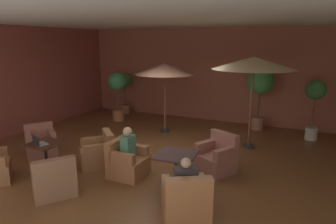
{
  "coord_description": "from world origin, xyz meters",
  "views": [
    {
      "loc": [
        3.22,
        -6.47,
        2.87
      ],
      "look_at": [
        0.0,
        0.42,
        1.09
      ],
      "focal_mm": 31.51,
      "sensor_mm": 36.0,
      "label": 1
    }
  ],
  "objects_px": {
    "potted_tree_mid_right": "(117,89)",
    "armchair_front_left_north": "(41,144)",
    "cafe_table_front_left": "(45,150)",
    "patio_umbrella_center_beige": "(254,64)",
    "armchair_front_left_south": "(54,180)",
    "patron_by_window": "(186,179)",
    "armchair_front_right_east": "(217,158)",
    "patio_umbrella_tall_red": "(165,69)",
    "open_laptop": "(39,142)",
    "cafe_table_front_right": "(176,161)",
    "potted_tree_left_corner": "(315,99)",
    "iced_drink_cup": "(37,141)",
    "patron_blue_shirt": "(128,144)",
    "potted_tree_right_corner": "(260,85)",
    "armchair_front_right_north": "(186,202)",
    "armchair_front_right_south": "(127,163)",
    "potted_tree_mid_left": "(125,86)",
    "armchair_front_left_west": "(98,153)"
  },
  "relations": [
    {
      "from": "potted_tree_mid_right",
      "to": "armchair_front_left_north",
      "type": "bearing_deg",
      "value": -86.23
    },
    {
      "from": "cafe_table_front_left",
      "to": "patio_umbrella_center_beige",
      "type": "height_order",
      "value": "patio_umbrella_center_beige"
    },
    {
      "from": "armchair_front_left_south",
      "to": "patron_by_window",
      "type": "height_order",
      "value": "patron_by_window"
    },
    {
      "from": "armchair_front_right_east",
      "to": "patio_umbrella_center_beige",
      "type": "relative_size",
      "value": 0.39
    },
    {
      "from": "patio_umbrella_tall_red",
      "to": "open_laptop",
      "type": "relative_size",
      "value": 6.2
    },
    {
      "from": "cafe_table_front_right",
      "to": "potted_tree_left_corner",
      "type": "height_order",
      "value": "potted_tree_left_corner"
    },
    {
      "from": "patio_umbrella_center_beige",
      "to": "iced_drink_cup",
      "type": "bearing_deg",
      "value": -137.22
    },
    {
      "from": "armchair_front_right_east",
      "to": "patron_by_window",
      "type": "distance_m",
      "value": 2.05
    },
    {
      "from": "armchair_front_left_south",
      "to": "patron_blue_shirt",
      "type": "distance_m",
      "value": 1.62
    },
    {
      "from": "potted_tree_right_corner",
      "to": "open_laptop",
      "type": "distance_m",
      "value": 6.89
    },
    {
      "from": "potted_tree_mid_right",
      "to": "patron_blue_shirt",
      "type": "xyz_separation_m",
      "value": [
        2.96,
        -3.93,
        -0.46
      ]
    },
    {
      "from": "armchair_front_left_north",
      "to": "open_laptop",
      "type": "xyz_separation_m",
      "value": [
        0.88,
        -0.81,
        0.43
      ]
    },
    {
      "from": "armchair_front_right_north",
      "to": "armchair_front_right_south",
      "type": "distance_m",
      "value": 2.05
    },
    {
      "from": "patio_umbrella_tall_red",
      "to": "iced_drink_cup",
      "type": "xyz_separation_m",
      "value": [
        -1.21,
        -4.05,
        -1.31
      ]
    },
    {
      "from": "cafe_table_front_left",
      "to": "potted_tree_mid_left",
      "type": "relative_size",
      "value": 0.42
    },
    {
      "from": "potted_tree_right_corner",
      "to": "armchair_front_right_north",
      "type": "bearing_deg",
      "value": -92.52
    },
    {
      "from": "cafe_table_front_left",
      "to": "armchair_front_right_east",
      "type": "xyz_separation_m",
      "value": [
        3.47,
        1.67,
        -0.22
      ]
    },
    {
      "from": "armchair_front_right_north",
      "to": "patio_umbrella_tall_red",
      "type": "height_order",
      "value": "patio_umbrella_tall_red"
    },
    {
      "from": "armchair_front_left_south",
      "to": "iced_drink_cup",
      "type": "xyz_separation_m",
      "value": [
        -1.08,
        0.6,
        0.46
      ]
    },
    {
      "from": "potted_tree_left_corner",
      "to": "iced_drink_cup",
      "type": "bearing_deg",
      "value": -136.93
    },
    {
      "from": "armchair_front_left_west",
      "to": "armchair_front_right_south",
      "type": "distance_m",
      "value": 0.97
    },
    {
      "from": "armchair_front_right_east",
      "to": "potted_tree_mid_left",
      "type": "bearing_deg",
      "value": 141.6
    },
    {
      "from": "patron_blue_shirt",
      "to": "armchair_front_left_south",
      "type": "bearing_deg",
      "value": -123.16
    },
    {
      "from": "open_laptop",
      "to": "armchair_front_left_west",
      "type": "bearing_deg",
      "value": 48.99
    },
    {
      "from": "cafe_table_front_right",
      "to": "armchair_front_right_north",
      "type": "height_order",
      "value": "armchair_front_right_north"
    },
    {
      "from": "armchair_front_left_south",
      "to": "patron_by_window",
      "type": "bearing_deg",
      "value": 7.56
    },
    {
      "from": "patron_by_window",
      "to": "iced_drink_cup",
      "type": "bearing_deg",
      "value": 175.99
    },
    {
      "from": "patio_umbrella_center_beige",
      "to": "potted_tree_mid_left",
      "type": "bearing_deg",
      "value": 159.07
    },
    {
      "from": "armchair_front_left_north",
      "to": "patron_blue_shirt",
      "type": "bearing_deg",
      "value": -1.14
    },
    {
      "from": "potted_tree_mid_left",
      "to": "patron_by_window",
      "type": "distance_m",
      "value": 7.92
    },
    {
      "from": "armchair_front_left_south",
      "to": "patio_umbrella_tall_red",
      "type": "height_order",
      "value": "patio_umbrella_tall_red"
    },
    {
      "from": "cafe_table_front_left",
      "to": "potted_tree_right_corner",
      "type": "distance_m",
      "value": 6.79
    },
    {
      "from": "cafe_table_front_left",
      "to": "patron_blue_shirt",
      "type": "distance_m",
      "value": 1.9
    },
    {
      "from": "open_laptop",
      "to": "cafe_table_front_left",
      "type": "bearing_deg",
      "value": 73.75
    },
    {
      "from": "armchair_front_left_west",
      "to": "patio_umbrella_center_beige",
      "type": "distance_m",
      "value": 4.6
    },
    {
      "from": "potted_tree_right_corner",
      "to": "patron_blue_shirt",
      "type": "xyz_separation_m",
      "value": [
        -2.01,
        -4.92,
        -0.77
      ]
    },
    {
      "from": "armchair_front_left_south",
      "to": "potted_tree_mid_left",
      "type": "height_order",
      "value": "potted_tree_mid_left"
    },
    {
      "from": "armchair_front_left_north",
      "to": "potted_tree_left_corner",
      "type": "xyz_separation_m",
      "value": [
        6.36,
        4.46,
        0.93
      ]
    },
    {
      "from": "armchair_front_left_south",
      "to": "patron_blue_shirt",
      "type": "relative_size",
      "value": 1.48
    },
    {
      "from": "potted_tree_left_corner",
      "to": "potted_tree_right_corner",
      "type": "relative_size",
      "value": 0.87
    },
    {
      "from": "armchair_front_left_north",
      "to": "patron_blue_shirt",
      "type": "distance_m",
      "value": 2.74
    },
    {
      "from": "patio_umbrella_center_beige",
      "to": "patron_blue_shirt",
      "type": "distance_m",
      "value": 3.97
    },
    {
      "from": "patio_umbrella_center_beige",
      "to": "patron_blue_shirt",
      "type": "relative_size",
      "value": 3.59
    },
    {
      "from": "potted_tree_left_corner",
      "to": "potted_tree_right_corner",
      "type": "bearing_deg",
      "value": 165.96
    },
    {
      "from": "armchair_front_left_west",
      "to": "patio_umbrella_tall_red",
      "type": "distance_m",
      "value": 3.61
    },
    {
      "from": "armchair_front_left_south",
      "to": "armchair_front_right_east",
      "type": "height_order",
      "value": "armchair_front_right_east"
    },
    {
      "from": "armchair_front_right_east",
      "to": "patio_umbrella_tall_red",
      "type": "xyz_separation_m",
      "value": [
        -2.41,
        2.3,
        1.73
      ]
    },
    {
      "from": "potted_tree_mid_left",
      "to": "patron_blue_shirt",
      "type": "height_order",
      "value": "potted_tree_mid_left"
    },
    {
      "from": "armchair_front_right_north",
      "to": "open_laptop",
      "type": "bearing_deg",
      "value": 176.04
    },
    {
      "from": "iced_drink_cup",
      "to": "cafe_table_front_left",
      "type": "bearing_deg",
      "value": 29.52
    }
  ]
}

